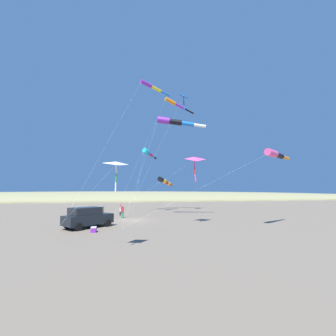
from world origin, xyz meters
name	(u,v)px	position (x,y,z in m)	size (l,w,h in m)	color
ground_plane	(132,220)	(0.00, 0.00, 0.00)	(600.00, 600.00, 0.00)	#756654
dune_ridge_grassy	(128,201)	(-55.00, 0.00, 0.00)	(28.00, 240.00, 6.64)	#938E60
parked_car	(88,217)	(4.31, -4.15, 0.95)	(4.20, 4.47, 1.85)	black
cooler_box	(94,230)	(6.68, -3.25, 0.21)	(0.62, 0.42, 0.42)	purple
person_adult_flyer	(122,210)	(-2.37, -1.16, 0.95)	(0.56, 0.62, 1.75)	#3D7F51
person_child_green_jacket	(121,210)	(-5.23, -1.43, 0.70)	(0.45, 0.46, 1.28)	#232328
person_child_grey_jacket	(103,209)	(-7.80, -3.98, 0.69)	(0.41, 0.33, 1.27)	#B72833
kite_windsock_rainbow_low_near	(149,153)	(-10.64, 2.86, 9.75)	(7.85, 4.34, 10.49)	#1EB7C6
kite_windsock_black_fish_shape	(165,182)	(-11.58, 5.88, 4.99)	(6.66, 8.80, 5.79)	black
kite_windsock_striped_overhead	(176,104)	(-8.25, 7.05, 17.79)	(4.40, 12.85, 18.61)	orange
kite_windsock_long_streamer_right	(152,87)	(-7.29, 2.91, 19.96)	(15.45, 12.38, 20.50)	purple
kite_windsock_long_streamer_left	(175,122)	(-1.81, 5.44, 12.51)	(7.54, 10.62, 13.28)	purple
kite_delta_red_high_left	(195,159)	(4.72, 6.09, 6.54)	(5.79, 10.39, 6.97)	#EF4C93
kite_delta_blue_topmost	(184,97)	(-5.90, 7.83, 18.11)	(3.88, 9.57, 18.55)	blue
kite_windsock_small_distant	(275,154)	(7.52, 13.12, 6.79)	(3.04, 16.85, 7.20)	#EF4C93
kite_delta_white_trailing	(116,164)	(13.19, -1.31, 4.81)	(4.58, 5.31, 5.04)	white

